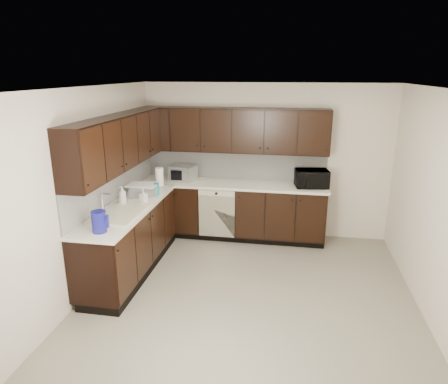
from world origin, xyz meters
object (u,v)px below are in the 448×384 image
object	(u,v)px
microwave	(312,178)
blue_pitcher	(99,222)
toaster_oven	(183,173)
storage_bin	(143,190)
sink	(119,219)

from	to	relation	value
microwave	blue_pitcher	world-z (taller)	microwave
toaster_oven	storage_bin	world-z (taller)	toaster_oven
storage_bin	blue_pitcher	distance (m)	1.40
sink	microwave	world-z (taller)	microwave
microwave	toaster_oven	bearing A→B (deg)	169.40
storage_bin	sink	bearing A→B (deg)	-90.56
toaster_oven	storage_bin	distance (m)	0.95
microwave	storage_bin	world-z (taller)	microwave
sink	microwave	size ratio (longest dim) A/B	1.66
toaster_oven	blue_pitcher	xyz separation A→B (m)	(-0.33, -2.28, -0.00)
microwave	storage_bin	xyz separation A→B (m)	(-2.42, -0.85, -0.06)
sink	storage_bin	size ratio (longest dim) A/B	2.02
toaster_oven	blue_pitcher	distance (m)	2.30
toaster_oven	blue_pitcher	size ratio (longest dim) A/B	1.62
toaster_oven	microwave	bearing A→B (deg)	13.91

